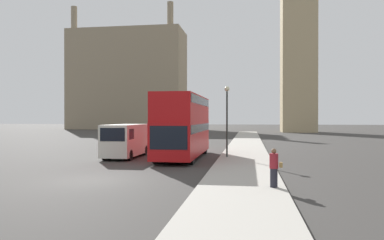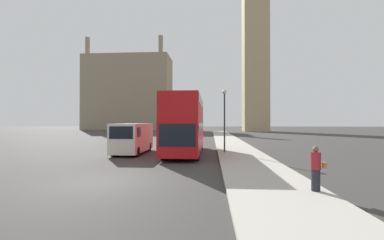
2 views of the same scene
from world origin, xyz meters
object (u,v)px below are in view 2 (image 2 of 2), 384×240
(red_double_decker_bus, at_px, (185,123))
(parked_sedan, at_px, (168,134))
(white_van, at_px, (133,138))
(pedestrian, at_px, (316,169))
(street_lamp, at_px, (225,110))

(red_double_decker_bus, xyz_separation_m, parked_sedan, (-4.55, 18.95, -1.78))
(white_van, height_order, pedestrian, white_van)
(red_double_decker_bus, bearing_deg, pedestrian, -63.40)
(red_double_decker_bus, xyz_separation_m, pedestrian, (5.68, -11.35, -1.57))
(white_van, xyz_separation_m, pedestrian, (9.92, -11.05, -0.38))
(pedestrian, height_order, parked_sedan, pedestrian)
(street_lamp, distance_m, parked_sedan, 20.70)
(parked_sedan, bearing_deg, street_lamp, -67.97)
(white_van, distance_m, parked_sedan, 19.27)
(street_lamp, bearing_deg, red_double_decker_bus, 178.93)
(white_van, distance_m, pedestrian, 14.85)
(red_double_decker_bus, distance_m, street_lamp, 3.30)
(street_lamp, bearing_deg, pedestrian, -77.30)
(white_van, bearing_deg, pedestrian, -48.06)
(white_van, height_order, street_lamp, street_lamp)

